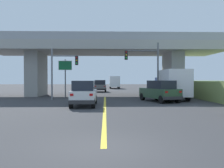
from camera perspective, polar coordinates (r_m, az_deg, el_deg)
ground at (r=32.32m, az=-1.61°, el=-2.71°), size 160.00×160.00×0.00m
overpass_bridge at (r=32.42m, az=-1.62°, el=6.80°), size 29.90×8.58×7.60m
lane_divider_stripe at (r=18.70m, az=-1.69°, el=-5.42°), size 0.20×22.37×0.01m
suv_lead at (r=19.65m, az=-6.51°, el=-2.16°), size 1.89×4.57×2.02m
suv_crossing at (r=23.81m, az=11.05°, el=-1.61°), size 3.35×5.13×2.02m
box_truck at (r=26.45m, az=13.84°, el=-0.04°), size 2.33×6.73×3.10m
sedan_oncoming at (r=42.09m, az=-2.75°, el=-0.46°), size 2.06×4.43×2.02m
traffic_signal_nearside at (r=26.20m, az=8.13°, el=4.68°), size 3.62×0.36×6.01m
traffic_signal_farside at (r=26.45m, az=-11.78°, el=3.72°), size 2.86×0.36×5.35m
highway_sign at (r=29.96m, az=-10.82°, el=3.36°), size 1.61×0.17×4.53m
semi_truck_distant at (r=58.51m, az=0.57°, el=0.48°), size 2.33×7.31×2.88m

